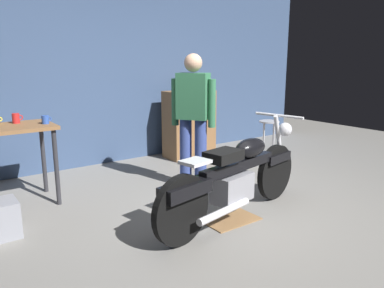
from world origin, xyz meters
TOP-DOWN VIEW (x-y plane):
  - ground_plane at (0.00, 0.00)m, footprint 12.00×12.00m
  - back_wall at (0.00, 2.80)m, footprint 8.00×0.12m
  - motorcycle at (0.03, -0.03)m, footprint 2.16×0.75m
  - person_standing at (0.25, 1.01)m, footprint 0.40×0.49m
  - shop_stool at (2.02, 1.37)m, footprint 0.32×0.32m
  - wooden_dresser at (1.11, 2.30)m, footprint 0.80×0.47m
  - drip_tray at (-0.06, -0.03)m, footprint 0.56×0.40m
  - mug_blue_enamel at (-1.36, 1.59)m, footprint 0.11×0.08m
  - mug_red_diner at (-1.61, 1.82)m, footprint 0.12×0.08m

SIDE VIEW (x-z plane):
  - ground_plane at x=0.00m, z-range 0.00..0.00m
  - drip_tray at x=-0.06m, z-range 0.00..0.01m
  - motorcycle at x=0.03m, z-range -0.05..0.95m
  - shop_stool at x=2.02m, z-range 0.18..0.82m
  - wooden_dresser at x=1.11m, z-range 0.00..1.10m
  - person_standing at x=0.25m, z-range 0.09..1.76m
  - mug_blue_enamel at x=-1.36m, z-range 0.90..0.99m
  - mug_red_diner at x=-1.61m, z-range 0.90..1.01m
  - back_wall at x=0.00m, z-range 0.00..3.10m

